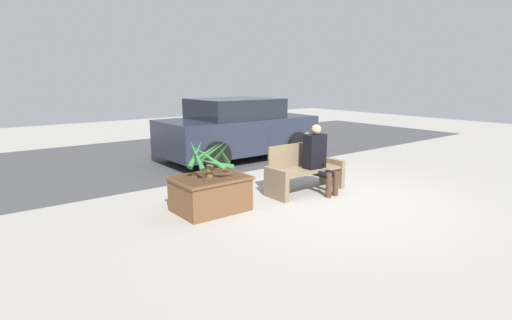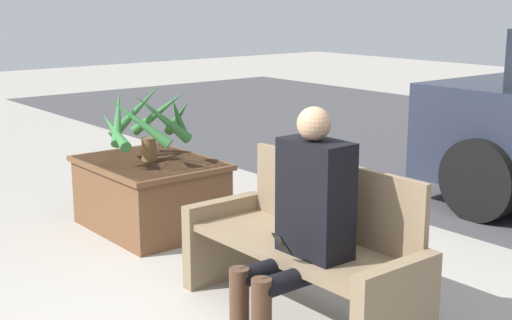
# 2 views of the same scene
# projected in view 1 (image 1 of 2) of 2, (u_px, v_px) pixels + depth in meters

# --- Properties ---
(ground_plane) EXTENTS (30.00, 30.00, 0.00)m
(ground_plane) POSITION_uv_depth(u_px,v_px,m) (329.00, 198.00, 6.95)
(ground_plane) COLOR #9E998E
(road_surface) EXTENTS (20.00, 6.00, 0.01)m
(road_surface) POSITION_uv_depth(u_px,v_px,m) (182.00, 152.00, 11.17)
(road_surface) COLOR #424244
(road_surface) RESTS_ON ground_plane
(bench) EXTENTS (1.51, 0.57, 0.87)m
(bench) POSITION_uv_depth(u_px,v_px,m) (304.00, 171.00, 7.28)
(bench) COLOR #7A664C
(bench) RESTS_ON ground_plane
(person_seated) EXTENTS (0.40, 0.60, 1.23)m
(person_seated) POSITION_uv_depth(u_px,v_px,m) (318.00, 156.00, 7.19)
(person_seated) COLOR black
(person_seated) RESTS_ON ground_plane
(planter_box) EXTENTS (1.11, 0.86, 0.55)m
(planter_box) POSITION_uv_depth(u_px,v_px,m) (210.00, 192.00, 6.24)
(planter_box) COLOR brown
(planter_box) RESTS_ON ground_plane
(potted_plant) EXTENTS (0.73, 0.74, 0.58)m
(potted_plant) POSITION_uv_depth(u_px,v_px,m) (210.00, 156.00, 6.13)
(potted_plant) COLOR brown
(potted_plant) RESTS_ON planter_box
(parked_car) EXTENTS (3.97, 1.98, 1.55)m
(parked_car) POSITION_uv_depth(u_px,v_px,m) (238.00, 129.00, 10.15)
(parked_car) COLOR #232838
(parked_car) RESTS_ON ground_plane
(bollard_post) EXTENTS (0.15, 0.15, 0.80)m
(bollard_post) POSITION_uv_depth(u_px,v_px,m) (306.00, 147.00, 9.51)
(bollard_post) COLOR #4C4C51
(bollard_post) RESTS_ON ground_plane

